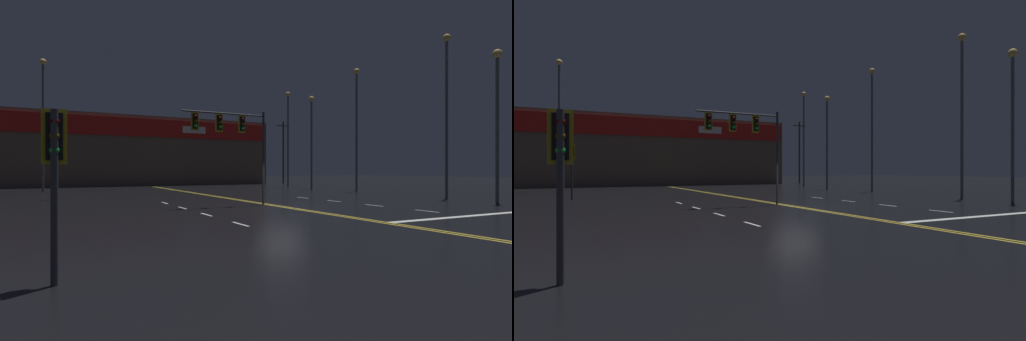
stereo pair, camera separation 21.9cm
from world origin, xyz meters
The scene contains 13 objects.
ground_plane centered at (0.00, 0.00, 0.00)m, with size 200.00×200.00×0.00m, color black.
road_markings centered at (1.01, -1.53, 0.00)m, with size 15.15×60.00×0.01m.
traffic_signal_median centered at (-2.34, 1.74, 4.29)m, with size 5.02×0.36×5.46m.
traffic_signal_corner_southwest centered at (-11.40, -10.95, 2.28)m, with size 0.42×0.36×3.12m.
traffic_signal_corner_northwest centered at (-10.93, 11.44, 2.79)m, with size 0.42×0.36×3.80m.
streetlight_near_left centered at (-11.84, 22.40, 7.53)m, with size 0.56×0.56×12.21m.
streetlight_near_right centered at (14.38, 22.11, 7.16)m, with size 0.56×0.56×11.52m.
streetlight_median_approach centered at (12.84, 15.10, 6.18)m, with size 0.56×0.56×9.72m.
streetlight_far_left centered at (13.82, 0.03, 7.29)m, with size 0.56×0.56×11.77m.
streetlight_far_right centered at (13.31, -3.91, 6.09)m, with size 0.56×0.56×9.55m.
streetlight_far_median centered at (14.52, 10.18, 7.25)m, with size 0.56×0.56×11.69m.
building_backdrop centered at (0.00, 37.71, 4.53)m, with size 34.52×10.23×9.03m.
utility_pole_row centered at (-1.71, 33.56, 5.13)m, with size 44.64×0.26×10.80m.
Camera 2 is at (-11.31, -18.99, 2.02)m, focal length 28.00 mm.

